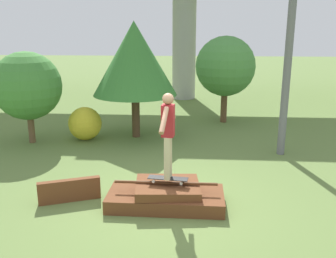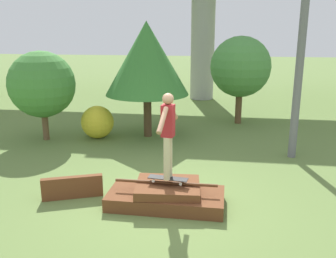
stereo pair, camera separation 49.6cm
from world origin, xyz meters
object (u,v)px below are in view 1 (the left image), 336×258
skateboard (168,179)px  tree_mid_back (27,86)px  utility_pole (290,29)px  tree_behind_right (225,66)px  tree_behind_left (135,59)px  bush_yellow_flowering (85,124)px  skater (168,130)px

skateboard → tree_mid_back: bearing=138.4°
utility_pole → tree_behind_right: bearing=110.3°
skateboard → utility_pole: (2.83, 3.29, 2.70)m
tree_behind_left → bush_yellow_flowering: 2.46m
skater → tree_behind_left: tree_behind_left is taller
skater → tree_mid_back: tree_mid_back is taller
skateboard → utility_pole: size_ratio=0.12×
skateboard → tree_behind_right: size_ratio=0.25×
skater → utility_pole: (2.83, 3.29, 1.76)m
skater → tree_mid_back: 5.79m
tree_mid_back → tree_behind_right: bearing=26.5°
bush_yellow_flowering → utility_pole: bearing=-9.6°
tree_behind_left → tree_behind_right: 3.58m
utility_pole → bush_yellow_flowering: (-5.65, 0.96, -2.76)m
tree_behind_left → tree_mid_back: bearing=-164.7°
utility_pole → tree_mid_back: size_ratio=2.35×
skateboard → tree_mid_back: size_ratio=0.29×
utility_pole → tree_behind_right: utility_pole is taller
tree_behind_right → utility_pole: bearing=-69.7°
tree_behind_left → bush_yellow_flowering: (-1.49, -0.42, -1.91)m
skater → tree_mid_back: bearing=138.4°
utility_pole → tree_behind_left: size_ratio=1.79×
utility_pole → tree_mid_back: (-7.16, 0.56, -1.57)m
skateboard → utility_pole: utility_pole is taller
skater → bush_yellow_flowering: skater is taller
tree_behind_right → bush_yellow_flowering: tree_behind_right is taller
skateboard → bush_yellow_flowering: bearing=123.6°
skater → utility_pole: size_ratio=0.26×
utility_pole → bush_yellow_flowering: size_ratio=6.25×
skateboard → tree_behind_right: 7.09m
skater → tree_behind_left: 4.94m
tree_behind_right → tree_behind_left: bearing=-143.8°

